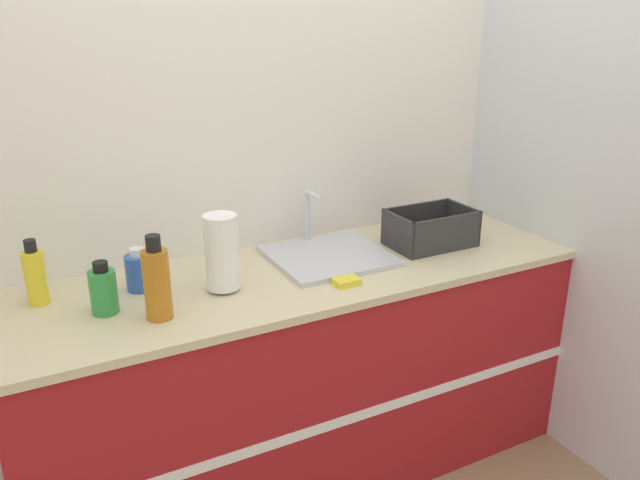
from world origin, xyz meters
TOP-DOWN VIEW (x-y plane):
  - wall_back at (0.00, 0.68)m, footprint 4.54×0.06m
  - wall_right at (1.10, 0.33)m, footprint 0.06×2.65m
  - counter_cabinet at (0.00, 0.33)m, footprint 2.16×0.68m
  - sink at (0.14, 0.39)m, footprint 0.44×0.42m
  - paper_towel_roll at (-0.32, 0.29)m, footprint 0.11×0.11m
  - dish_rack at (0.59, 0.32)m, footprint 0.34×0.22m
  - bottle_yellow at (-0.90, 0.47)m, footprint 0.07×0.07m
  - bottle_green at (-0.71, 0.30)m, footprint 0.09×0.09m
  - bottle_blue at (-0.58, 0.43)m, footprint 0.09×0.09m
  - bottle_amber at (-0.57, 0.18)m, footprint 0.08×0.08m
  - sponge at (0.08, 0.13)m, footprint 0.09×0.06m

SIDE VIEW (x-z plane):
  - counter_cabinet at x=0.00m, z-range 0.00..0.89m
  - sponge at x=0.08m, z-range 0.89..0.92m
  - sink at x=0.14m, z-range 0.79..1.03m
  - dish_rack at x=0.59m, z-range 0.87..1.02m
  - bottle_blue at x=-0.58m, z-range 0.88..1.04m
  - bottle_green at x=-0.71m, z-range 0.88..1.06m
  - bottle_yellow at x=-0.90m, z-range 0.88..1.10m
  - bottle_amber at x=-0.57m, z-range 0.88..1.15m
  - paper_towel_roll at x=-0.32m, z-range 0.89..1.17m
  - wall_back at x=0.00m, z-range 0.00..2.60m
  - wall_right at x=1.10m, z-range 0.00..2.60m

